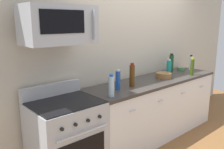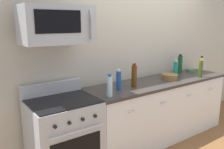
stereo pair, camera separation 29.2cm
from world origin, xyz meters
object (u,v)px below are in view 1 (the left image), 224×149
at_px(range_oven, 66,139).
at_px(microwave, 59,25).
at_px(bottle_wine_amber, 132,75).
at_px(bottle_sparkling_teal, 169,68).
at_px(bowl_green_glaze, 181,69).
at_px(bottle_soda_blue, 118,80).
at_px(bottle_wine_green, 171,63).
at_px(bowl_wooden_salad, 164,75).
at_px(bottle_olive_oil, 192,67).
at_px(bottle_vinegar_white, 191,63).
at_px(bottle_water_clear, 111,86).

relative_size(range_oven, microwave, 1.44).
bearing_deg(bottle_wine_amber, microwave, 175.35).
xyz_separation_m(bottle_sparkling_teal, bowl_green_glaze, (0.54, 0.11, -0.10)).
bearing_deg(bottle_soda_blue, range_oven, 178.20).
height_order(bottle_wine_green, bowl_wooden_salad, bottle_wine_green).
relative_size(microwave, bottle_wine_amber, 2.32).
bearing_deg(bottle_olive_oil, bowl_green_glaze, 57.47).
relative_size(bottle_soda_blue, bowl_wooden_salad, 1.10).
relative_size(microwave, bottle_soda_blue, 2.81).
relative_size(microwave, bottle_vinegar_white, 2.76).
distance_m(bottle_wine_green, bottle_soda_blue, 1.48).
height_order(bottle_wine_green, bottle_sparkling_teal, bottle_wine_green).
distance_m(bottle_soda_blue, bowl_green_glaze, 1.70).
distance_m(bottle_water_clear, bottle_soda_blue, 0.31).
relative_size(microwave, bottle_olive_oil, 2.59).
bearing_deg(bowl_wooden_salad, bottle_vinegar_white, 5.55).
bearing_deg(bottle_water_clear, bottle_wine_green, 12.29).
xyz_separation_m(microwave, bowl_wooden_salad, (1.73, -0.09, -0.78)).
bearing_deg(bottle_soda_blue, bottle_vinegar_white, 2.17).
bearing_deg(bottle_wine_amber, bowl_green_glaze, 6.28).
xyz_separation_m(range_oven, bottle_soda_blue, (0.78, -0.02, 0.58)).
height_order(microwave, bottle_wine_green, microwave).
bearing_deg(bottle_soda_blue, bottle_olive_oil, -7.40).
bearing_deg(bowl_wooden_salad, bottle_wine_amber, 179.59).
distance_m(range_oven, bottle_wine_amber, 1.19).
distance_m(range_oven, bowl_green_glaze, 2.51).
bearing_deg(bottle_olive_oil, bottle_sparkling_teal, 146.08).
height_order(microwave, bowl_green_glaze, microwave).
bearing_deg(range_oven, bowl_wooden_salad, -1.44).
distance_m(bottle_vinegar_white, bowl_green_glaze, 0.23).
bearing_deg(bowl_wooden_salad, bottle_olive_oil, -18.24).
bearing_deg(bottle_vinegar_white, range_oven, -178.99).
xyz_separation_m(bottle_wine_amber, bottle_sparkling_teal, (0.90, 0.04, -0.02)).
distance_m(bottle_wine_amber, bottle_vinegar_white, 1.63).
height_order(bottle_wine_amber, bottle_olive_oil, bottle_wine_amber).
distance_m(bottle_wine_amber, bottle_soda_blue, 0.25).
relative_size(bottle_vinegar_white, bowl_wooden_salad, 1.12).
bearing_deg(bottle_sparkling_teal, bottle_soda_blue, -178.48).
bearing_deg(bottle_wine_green, bottle_soda_blue, -172.04).
distance_m(bowl_green_glaze, bowl_wooden_salad, 0.76).
distance_m(range_oven, bottle_olive_oil, 2.34).
distance_m(microwave, bottle_vinegar_white, 2.75).
height_order(bottle_wine_green, bottle_soda_blue, bottle_wine_green).
relative_size(bottle_water_clear, bottle_wine_green, 0.84).
height_order(bottle_water_clear, bottle_soda_blue, bottle_water_clear).
bearing_deg(bottle_vinegar_white, bowl_wooden_salad, -174.45).
height_order(microwave, bowl_wooden_salad, microwave).
bearing_deg(bottle_olive_oil, bowl_wooden_salad, 161.76).
distance_m(bottle_olive_oil, bowl_green_glaze, 0.41).
bearing_deg(microwave, bottle_soda_blue, -5.09).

